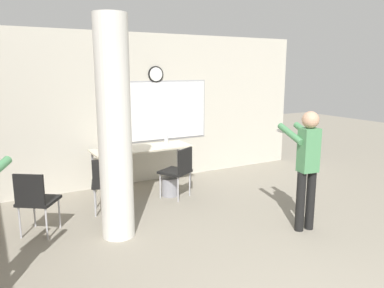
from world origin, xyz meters
The scene contains 9 objects.
wall_back centered at (0.02, 5.06, 1.40)m, with size 8.00×0.15×2.80m.
support_pillar centered at (-0.74, 2.90, 1.40)m, with size 0.42×0.42×2.80m.
folding_table centered at (0.26, 4.51, 0.72)m, with size 1.78×0.61×0.78m.
bottle_on_table centered at (0.78, 4.62, 0.87)m, with size 0.07×0.07×0.24m.
waste_bin centered at (0.54, 3.99, 0.16)m, with size 0.29×0.29×0.32m.
chair_table_right centered at (0.62, 3.81, 0.51)m, with size 0.60×0.60×0.87m.
chair_near_pillar centered at (-1.66, 3.41, 0.51)m, with size 0.61×0.61×0.87m.
chair_table_left centered at (-0.64, 3.72, 0.51)m, with size 0.54×0.54×0.87m.
person_playing_side centered at (1.53, 1.87, 0.95)m, with size 0.42×0.66×1.62m.
Camera 1 is at (-2.13, -1.58, 2.15)m, focal length 35.00 mm.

